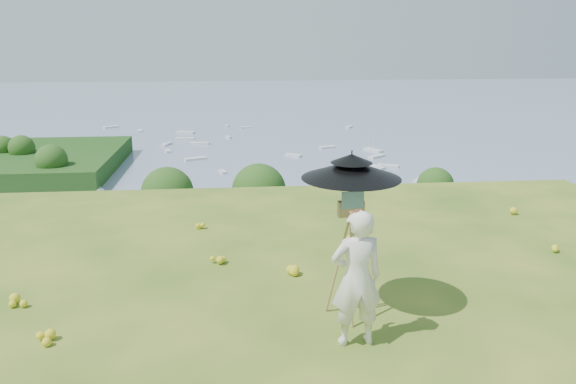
{
  "coord_description": "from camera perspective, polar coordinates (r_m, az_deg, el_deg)",
  "views": [
    {
      "loc": [
        -0.67,
        -5.15,
        3.32
      ],
      "look_at": [
        0.11,
        3.32,
        0.91
      ],
      "focal_mm": 35.0,
      "sensor_mm": 36.0,
      "label": 1
    }
  ],
  "objects": [
    {
      "name": "sun_umbrella",
      "position": [
        6.45,
        6.41,
        1.0
      ],
      "size": [
        1.4,
        1.4,
        0.74
      ],
      "primitive_type": null,
      "rotation": [
        0.0,
        0.0,
        0.25
      ],
      "color": "black",
      "rests_on": "field_easel"
    },
    {
      "name": "wildflowers",
      "position": [
        6.35,
        1.61,
        -15.12
      ],
      "size": [
        10.0,
        10.5,
        0.12
      ],
      "primitive_type": null,
      "color": "yellow",
      "rests_on": "ground"
    },
    {
      "name": "moored_boats",
      "position": [
        170.63,
        -9.11,
        3.12
      ],
      "size": [
        140.0,
        140.0,
        0.7
      ],
      "primitive_type": null,
      "color": "silver",
      "rests_on": "bay_water"
    },
    {
      "name": "harbor_town",
      "position": [
        86.61,
        -4.44,
        -6.49
      ],
      "size": [
        110.0,
        22.0,
        5.0
      ],
      "primitive_type": null,
      "color": "silver",
      "rests_on": "shoreline_tier"
    },
    {
      "name": "painter_cap",
      "position": [
        5.89,
        7.22,
        -2.16
      ],
      "size": [
        0.22,
        0.25,
        0.1
      ],
      "primitive_type": null,
      "rotation": [
        0.0,
        0.0,
        0.24
      ],
      "color": "#D37474",
      "rests_on": "painter"
    },
    {
      "name": "ground",
      "position": [
        6.17,
        1.9,
        -16.78
      ],
      "size": [
        14.0,
        14.0,
        0.0
      ],
      "primitive_type": "plane",
      "color": "#35611B",
      "rests_on": "ground"
    },
    {
      "name": "painter",
      "position": [
        6.16,
        6.98,
        -8.69
      ],
      "size": [
        0.6,
        0.42,
        1.56
      ],
      "primitive_type": "imported",
      "rotation": [
        0.0,
        0.0,
        3.23
      ],
      "color": "white",
      "rests_on": "ground"
    },
    {
      "name": "bay_water",
      "position": [
        247.98,
        -5.07,
        7.11
      ],
      "size": [
        700.0,
        700.0,
        0.0
      ],
      "primitive_type": "plane",
      "color": "#7285A4",
      "rests_on": "ground"
    },
    {
      "name": "shoreline_tier",
      "position": [
        89.28,
        -4.35,
        -10.35
      ],
      "size": [
        170.0,
        28.0,
        8.0
      ],
      "primitive_type": "cube",
      "color": "gray",
      "rests_on": "bay_water"
    },
    {
      "name": "slope_trees",
      "position": [
        44.14,
        -3.95,
        -8.74
      ],
      "size": [
        110.0,
        50.0,
        6.0
      ],
      "primitive_type": null,
      "color": "#204314",
      "rests_on": "forest_slope"
    },
    {
      "name": "field_easel",
      "position": [
        6.71,
        6.26,
        -6.39
      ],
      "size": [
        0.65,
        0.65,
        1.59
      ],
      "primitive_type": null,
      "rotation": [
        0.0,
        0.0,
        0.08
      ],
      "color": "olive",
      "rests_on": "ground"
    }
  ]
}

